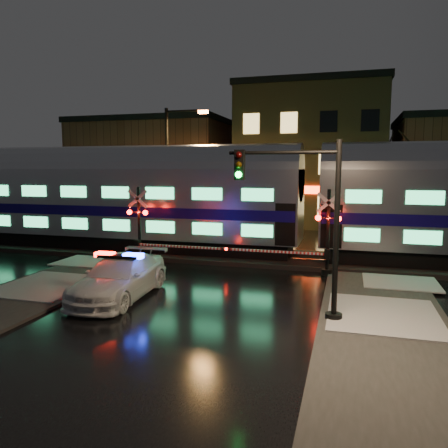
% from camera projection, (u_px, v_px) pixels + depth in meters
% --- Properties ---
extents(ground, '(120.00, 120.00, 0.00)m').
position_uv_depth(ground, '(219.00, 282.00, 18.95)').
color(ground, black).
rests_on(ground, ground).
extents(ballast, '(90.00, 4.20, 0.24)m').
position_uv_depth(ballast, '(246.00, 257.00, 23.70)').
color(ballast, black).
rests_on(ballast, ground).
extents(sidewalk_right, '(4.00, 20.00, 0.12)m').
position_uv_depth(sidewalk_right, '(391.00, 354.00, 11.44)').
color(sidewalk_right, '#2D2D2D').
rests_on(sidewalk_right, ground).
extents(building_left, '(14.00, 10.00, 9.00)m').
position_uv_depth(building_left, '(157.00, 172.00, 42.90)').
color(building_left, '#583022').
rests_on(building_left, ground).
extents(building_mid, '(12.00, 11.00, 11.50)m').
position_uv_depth(building_mid, '(312.00, 158.00, 39.12)').
color(building_mid, brown).
rests_on(building_mid, ground).
extents(train, '(51.00, 3.12, 5.92)m').
position_uv_depth(train, '(311.00, 198.00, 22.34)').
color(train, black).
rests_on(train, ballast).
extents(police_car, '(2.41, 5.47, 1.73)m').
position_uv_depth(police_car, '(120.00, 277.00, 16.54)').
color(police_car, white).
rests_on(police_car, ground).
extents(crossing_signal_right, '(5.59, 0.65, 3.96)m').
position_uv_depth(crossing_signal_right, '(319.00, 240.00, 19.82)').
color(crossing_signal_right, black).
rests_on(crossing_signal_right, ground).
extents(crossing_signal_left, '(5.58, 0.65, 3.95)m').
position_uv_depth(crossing_signal_left, '(145.00, 233.00, 22.21)').
color(crossing_signal_left, black).
rests_on(crossing_signal_left, ground).
extents(traffic_light, '(3.73, 0.69, 5.77)m').
position_uv_depth(traffic_light, '(307.00, 226.00, 13.79)').
color(traffic_light, black).
rests_on(traffic_light, ground).
extents(streetlight, '(2.92, 0.31, 8.74)m').
position_uv_depth(streetlight, '(172.00, 166.00, 28.51)').
color(streetlight, black).
rests_on(streetlight, ground).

